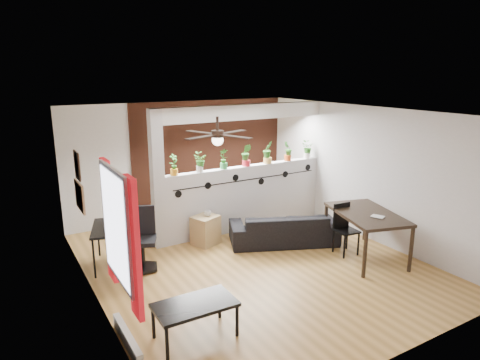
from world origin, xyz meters
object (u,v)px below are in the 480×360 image
object	(u,v)px
cup	(208,213)
cube_shelf	(206,230)
potted_plant_1	(200,162)
potted_plant_4	(268,152)
dining_table	(367,217)
potted_plant_2	(224,158)
potted_plant_5	(288,150)
potted_plant_6	(307,149)
office_chair	(143,243)
computer_desk	(108,230)
coffee_table	(195,307)
potted_plant_0	(174,164)
potted_plant_3	(246,154)
sofa	(284,229)
ceiling_fan	(218,136)
folding_chair	(344,224)

from	to	relation	value
cup	cube_shelf	bearing A→B (deg)	180.00
potted_plant_1	cube_shelf	distance (m)	1.32
cube_shelf	potted_plant_4	bearing A→B (deg)	-9.23
dining_table	cup	bearing A→B (deg)	137.18
potted_plant_2	potted_plant_5	xyz separation A→B (m)	(1.58, 0.00, 0.00)
potted_plant_6	office_chair	xyz separation A→B (m)	(-4.07, -0.76, -1.10)
potted_plant_5	computer_desk	world-z (taller)	potted_plant_5
potted_plant_6	office_chair	distance (m)	4.28
office_chair	coffee_table	distance (m)	2.20
computer_desk	dining_table	world-z (taller)	dining_table
potted_plant_0	potted_plant_4	world-z (taller)	potted_plant_4
coffee_table	computer_desk	bearing A→B (deg)	98.45
potted_plant_4	cup	size ratio (longest dim) A/B	3.56
potted_plant_0	dining_table	distance (m)	3.61
potted_plant_1	potted_plant_6	distance (m)	2.63
potted_plant_3	potted_plant_4	xyz separation A→B (m)	(0.53, 0.00, 0.01)
coffee_table	potted_plant_5	bearing A→B (deg)	39.37
sofa	cup	size ratio (longest dim) A/B	14.68
potted_plant_5	coffee_table	size ratio (longest dim) A/B	0.42
sofa	cube_shelf	size ratio (longest dim) A/B	3.49
potted_plant_3	dining_table	world-z (taller)	potted_plant_3
office_chair	potted_plant_0	bearing A→B (deg)	39.96
office_chair	cup	bearing A→B (deg)	16.51
ceiling_fan	potted_plant_0	xyz separation A→B (m)	(0.02, 1.80, -0.75)
potted_plant_6	potted_plant_4	bearing A→B (deg)	180.00
potted_plant_5	cube_shelf	distance (m)	2.55
cube_shelf	dining_table	world-z (taller)	dining_table
ceiling_fan	potted_plant_0	world-z (taller)	ceiling_fan
potted_plant_0	potted_plant_5	size ratio (longest dim) A/B	0.96
cube_shelf	coffee_table	world-z (taller)	cube_shelf
potted_plant_3	sofa	size ratio (longest dim) A/B	0.23
potted_plant_3	potted_plant_5	bearing A→B (deg)	0.00
potted_plant_2	computer_desk	xyz separation A→B (m)	(-2.42, -0.34, -0.94)
potted_plant_1	cube_shelf	xyz separation A→B (m)	(-0.07, -0.34, -1.27)
potted_plant_0	dining_table	xyz separation A→B (m)	(2.64, -2.32, -0.82)
dining_table	cube_shelf	bearing A→B (deg)	137.84
ceiling_fan	cube_shelf	world-z (taller)	ceiling_fan
potted_plant_2	coffee_table	distance (m)	3.77
potted_plant_5	potted_plant_4	bearing A→B (deg)	-180.00
potted_plant_5	computer_desk	xyz separation A→B (m)	(-4.00, -0.34, -0.94)
ceiling_fan	computer_desk	size ratio (longest dim) A/B	1.11
sofa	potted_plant_5	bearing A→B (deg)	-105.13
potted_plant_4	sofa	xyz separation A→B (m)	(-0.32, -1.06, -1.31)
potted_plant_6	computer_desk	distance (m)	4.63
potted_plant_1	folding_chair	distance (m)	2.93
potted_plant_2	potted_plant_6	distance (m)	2.11
potted_plant_1	coffee_table	distance (m)	3.51
potted_plant_6	cup	world-z (taller)	potted_plant_6
ceiling_fan	office_chair	world-z (taller)	ceiling_fan
potted_plant_6	potted_plant_3	bearing A→B (deg)	180.00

